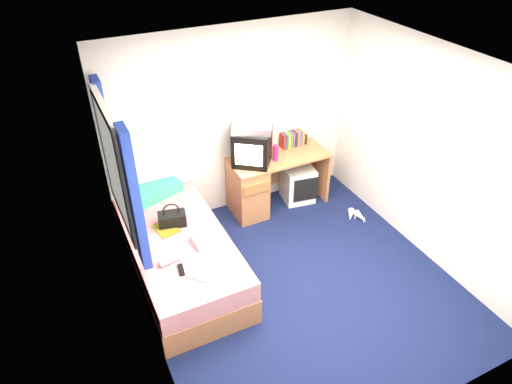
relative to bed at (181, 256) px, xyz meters
name	(u,v)px	position (x,y,z in m)	size (l,w,h in m)	color
ground	(298,283)	(1.10, -0.70, -0.27)	(3.40, 3.40, 0.00)	#0C1438
room_shell	(307,172)	(1.10, -0.70, 1.18)	(3.40, 3.40, 3.40)	white
bed	(181,256)	(0.00, 0.00, 0.00)	(1.01, 2.00, 0.54)	#AE7148
pillow	(154,189)	(0.00, 0.91, 0.34)	(0.59, 0.38, 0.13)	#1C99B6
desk	(259,183)	(1.32, 0.74, 0.14)	(1.30, 0.55, 0.75)	#AE7148
storage_cube	(298,183)	(1.91, 0.72, -0.02)	(0.40, 0.40, 0.50)	white
crt_tv	(252,147)	(1.23, 0.74, 0.70)	(0.60, 0.59, 0.44)	black
vcr	(252,127)	(1.23, 0.74, 0.97)	(0.47, 0.33, 0.09)	silver
book_row	(292,139)	(1.89, 0.90, 0.58)	(0.31, 0.13, 0.20)	maroon
picture_frame	(303,138)	(2.07, 0.90, 0.55)	(0.02, 0.12, 0.14)	#301F10
pink_water_bottle	(275,153)	(1.51, 0.66, 0.58)	(0.06, 0.06, 0.20)	#D31D67
aerosol_can	(268,152)	(1.45, 0.76, 0.57)	(0.05, 0.05, 0.18)	white
handbag	(172,219)	(0.01, 0.24, 0.35)	(0.33, 0.23, 0.28)	black
towel	(207,238)	(0.25, -0.21, 0.32)	(0.28, 0.24, 0.09)	white
magazine	(166,228)	(-0.08, 0.19, 0.28)	(0.21, 0.28, 0.01)	yellow
water_bottle	(169,260)	(-0.20, -0.34, 0.31)	(0.07, 0.07, 0.20)	white
colour_swatch_fan	(197,278)	(-0.03, -0.66, 0.28)	(0.22, 0.06, 0.01)	orange
remote_control	(181,270)	(-0.13, -0.49, 0.28)	(0.05, 0.16, 0.02)	black
window_assembly	(118,168)	(-0.45, 0.20, 1.15)	(0.11, 1.42, 1.40)	silver
white_heels	(356,216)	(2.36, -0.02, -0.23)	(0.25, 0.32, 0.09)	silver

